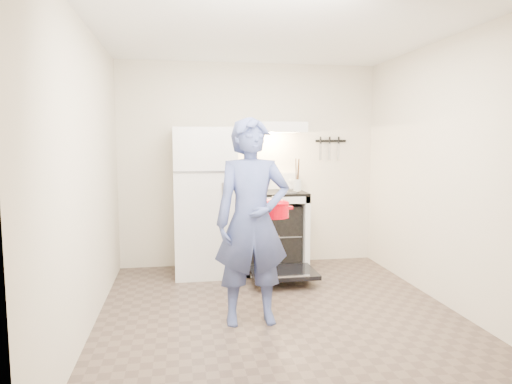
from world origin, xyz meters
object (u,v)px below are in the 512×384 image
at_px(stove_body, 272,232).
at_px(dutch_oven, 274,210).
at_px(refrigerator, 205,201).
at_px(person, 252,222).
at_px(tea_kettle, 247,179).

relative_size(stove_body, dutch_oven, 2.65).
relative_size(refrigerator, dutch_oven, 4.90).
bearing_deg(stove_body, person, -107.49).
distance_m(tea_kettle, person, 1.68).
height_order(person, dutch_oven, person).
distance_m(stove_body, tea_kettle, 0.70).
xyz_separation_m(stove_body, tea_kettle, (-0.30, 0.07, 0.63)).
height_order(tea_kettle, person, person).
xyz_separation_m(person, dutch_oven, (0.23, 0.24, 0.06)).
xyz_separation_m(refrigerator, tea_kettle, (0.51, 0.10, 0.24)).
relative_size(refrigerator, tea_kettle, 5.93).
bearing_deg(person, stove_body, 71.58).
relative_size(refrigerator, stove_body, 1.85).
xyz_separation_m(refrigerator, person, (0.31, -1.55, 0.02)).
bearing_deg(refrigerator, person, -78.56).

